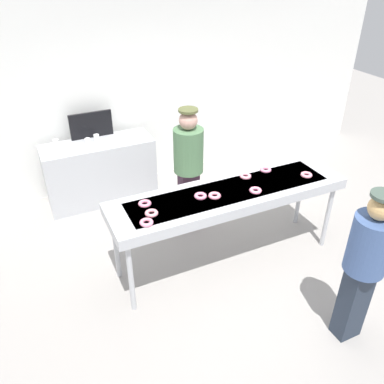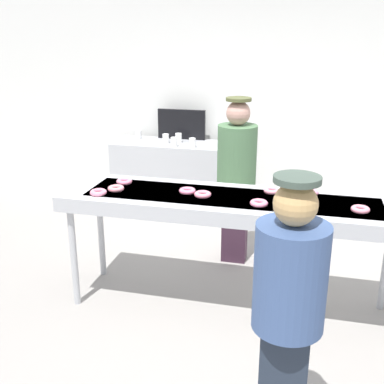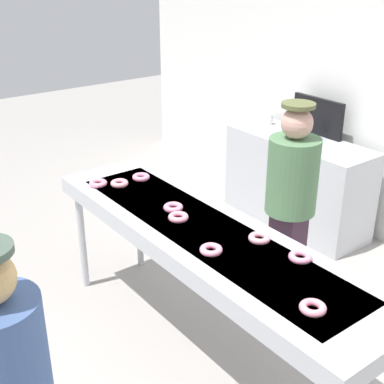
{
  "view_description": "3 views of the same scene",
  "coord_description": "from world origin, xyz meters",
  "px_view_note": "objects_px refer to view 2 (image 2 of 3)",
  "views": [
    {
      "loc": [
        -1.94,
        -3.19,
        3.25
      ],
      "look_at": [
        -0.39,
        0.14,
        0.99
      ],
      "focal_mm": 37.24,
      "sensor_mm": 36.0,
      "label": 1
    },
    {
      "loc": [
        0.58,
        -3.58,
        2.24
      ],
      "look_at": [
        -0.33,
        0.06,
        0.97
      ],
      "focal_mm": 45.53,
      "sensor_mm": 36.0,
      "label": 2
    },
    {
      "loc": [
        2.28,
        -1.83,
        2.56
      ],
      "look_at": [
        -0.33,
        0.15,
        1.08
      ],
      "focal_mm": 49.34,
      "sensor_mm": 36.0,
      "label": 3
    }
  ],
  "objects_px": {
    "worker_baker": "(237,170)",
    "strawberry_donut_6": "(98,192)",
    "paper_cup_1": "(174,142)",
    "strawberry_donut_8": "(310,192)",
    "strawberry_donut_2": "(259,203)",
    "strawberry_donut_1": "(272,191)",
    "menu_display": "(182,124)",
    "paper_cup_3": "(192,143)",
    "customer_waiting": "(288,310)",
    "paper_cup_2": "(138,135)",
    "strawberry_donut_0": "(360,209)",
    "strawberry_donut_7": "(203,194)",
    "prep_counter": "(177,179)",
    "strawberry_donut_4": "(116,188)",
    "paper_cup_0": "(166,139)",
    "fryer_conveyor": "(230,205)",
    "strawberry_donut_3": "(124,182)",
    "strawberry_donut_5": "(187,191)",
    "paper_cup_4": "(178,138)"
  },
  "relations": [
    {
      "from": "strawberry_donut_2",
      "to": "paper_cup_1",
      "type": "height_order",
      "value": "paper_cup_1"
    },
    {
      "from": "paper_cup_3",
      "to": "menu_display",
      "type": "height_order",
      "value": "menu_display"
    },
    {
      "from": "strawberry_donut_0",
      "to": "strawberry_donut_6",
      "type": "height_order",
      "value": "same"
    },
    {
      "from": "strawberry_donut_4",
      "to": "strawberry_donut_7",
      "type": "height_order",
      "value": "same"
    },
    {
      "from": "strawberry_donut_3",
      "to": "strawberry_donut_4",
      "type": "distance_m",
      "value": 0.19
    },
    {
      "from": "strawberry_donut_2",
      "to": "strawberry_donut_8",
      "type": "height_order",
      "value": "same"
    },
    {
      "from": "strawberry_donut_3",
      "to": "worker_baker",
      "type": "relative_size",
      "value": 0.08
    },
    {
      "from": "strawberry_donut_3",
      "to": "paper_cup_4",
      "type": "xyz_separation_m",
      "value": [
        -0.05,
        1.91,
        -0.03
      ]
    },
    {
      "from": "strawberry_donut_0",
      "to": "strawberry_donut_5",
      "type": "height_order",
      "value": "same"
    },
    {
      "from": "paper_cup_2",
      "to": "strawberry_donut_4",
      "type": "bearing_deg",
      "value": -74.71
    },
    {
      "from": "worker_baker",
      "to": "paper_cup_1",
      "type": "xyz_separation_m",
      "value": [
        -0.88,
        0.91,
        0.02
      ]
    },
    {
      "from": "fryer_conveyor",
      "to": "paper_cup_3",
      "type": "relative_size",
      "value": 24.2
    },
    {
      "from": "strawberry_donut_8",
      "to": "paper_cup_4",
      "type": "height_order",
      "value": "paper_cup_4"
    },
    {
      "from": "worker_baker",
      "to": "strawberry_donut_6",
      "type": "bearing_deg",
      "value": 53.51
    },
    {
      "from": "strawberry_donut_8",
      "to": "strawberry_donut_7",
      "type": "bearing_deg",
      "value": -162.5
    },
    {
      "from": "strawberry_donut_2",
      "to": "prep_counter",
      "type": "distance_m",
      "value": 2.53
    },
    {
      "from": "strawberry_donut_1",
      "to": "strawberry_donut_8",
      "type": "bearing_deg",
      "value": 6.18
    },
    {
      "from": "strawberry_donut_6",
      "to": "strawberry_donut_8",
      "type": "xyz_separation_m",
      "value": [
        1.64,
        0.41,
        0.0
      ]
    },
    {
      "from": "customer_waiting",
      "to": "paper_cup_1",
      "type": "xyz_separation_m",
      "value": [
        -1.51,
        3.24,
        0.05
      ]
    },
    {
      "from": "strawberry_donut_1",
      "to": "paper_cup_3",
      "type": "xyz_separation_m",
      "value": [
        -1.06,
        1.63,
        -0.03
      ]
    },
    {
      "from": "strawberry_donut_8",
      "to": "paper_cup_3",
      "type": "relative_size",
      "value": 1.2
    },
    {
      "from": "strawberry_donut_6",
      "to": "paper_cup_1",
      "type": "bearing_deg",
      "value": 88.4
    },
    {
      "from": "strawberry_donut_5",
      "to": "menu_display",
      "type": "bearing_deg",
      "value": 106.28
    },
    {
      "from": "paper_cup_0",
      "to": "paper_cup_1",
      "type": "xyz_separation_m",
      "value": [
        0.15,
        -0.15,
        0.0
      ]
    },
    {
      "from": "strawberry_donut_6",
      "to": "paper_cup_0",
      "type": "height_order",
      "value": "paper_cup_0"
    },
    {
      "from": "strawberry_donut_3",
      "to": "customer_waiting",
      "type": "height_order",
      "value": "customer_waiting"
    },
    {
      "from": "strawberry_donut_1",
      "to": "prep_counter",
      "type": "height_order",
      "value": "strawberry_donut_1"
    },
    {
      "from": "strawberry_donut_3",
      "to": "worker_baker",
      "type": "distance_m",
      "value": 1.14
    },
    {
      "from": "paper_cup_2",
      "to": "strawberry_donut_0",
      "type": "bearing_deg",
      "value": -41.32
    },
    {
      "from": "fryer_conveyor",
      "to": "strawberry_donut_6",
      "type": "xyz_separation_m",
      "value": [
        -1.03,
        -0.2,
        0.09
      ]
    },
    {
      "from": "strawberry_donut_0",
      "to": "customer_waiting",
      "type": "xyz_separation_m",
      "value": [
        -0.43,
        -1.35,
        -0.07
      ]
    },
    {
      "from": "fryer_conveyor",
      "to": "paper_cup_0",
      "type": "relative_size",
      "value": 24.2
    },
    {
      "from": "prep_counter",
      "to": "paper_cup_3",
      "type": "relative_size",
      "value": 13.86
    },
    {
      "from": "strawberry_donut_2",
      "to": "paper_cup_0",
      "type": "xyz_separation_m",
      "value": [
        -1.36,
        2.09,
        -0.03
      ]
    },
    {
      "from": "worker_baker",
      "to": "menu_display",
      "type": "xyz_separation_m",
      "value": [
        -0.91,
        1.34,
        0.15
      ]
    },
    {
      "from": "strawberry_donut_7",
      "to": "paper_cup_1",
      "type": "distance_m",
      "value": 1.99
    },
    {
      "from": "strawberry_donut_6",
      "to": "customer_waiting",
      "type": "xyz_separation_m",
      "value": [
        1.57,
        -1.24,
        -0.07
      ]
    },
    {
      "from": "customer_waiting",
      "to": "paper_cup_4",
      "type": "xyz_separation_m",
      "value": [
        -1.52,
        3.47,
        0.05
      ]
    },
    {
      "from": "strawberry_donut_1",
      "to": "menu_display",
      "type": "bearing_deg",
      "value": 122.56
    },
    {
      "from": "strawberry_donut_4",
      "to": "paper_cup_0",
      "type": "distance_m",
      "value": 2.03
    },
    {
      "from": "customer_waiting",
      "to": "paper_cup_2",
      "type": "height_order",
      "value": "customer_waiting"
    },
    {
      "from": "strawberry_donut_5",
      "to": "strawberry_donut_6",
      "type": "bearing_deg",
      "value": -162.98
    },
    {
      "from": "worker_baker",
      "to": "strawberry_donut_1",
      "type": "bearing_deg",
      "value": 123.72
    },
    {
      "from": "paper_cup_1",
      "to": "strawberry_donut_4",
      "type": "bearing_deg",
      "value": -88.73
    },
    {
      "from": "strawberry_donut_0",
      "to": "paper_cup_2",
      "type": "bearing_deg",
      "value": 138.68
    },
    {
      "from": "strawberry_donut_3",
      "to": "strawberry_donut_6",
      "type": "height_order",
      "value": "same"
    },
    {
      "from": "strawberry_donut_4",
      "to": "worker_baker",
      "type": "bearing_deg",
      "value": 48.71
    },
    {
      "from": "fryer_conveyor",
      "to": "paper_cup_2",
      "type": "relative_size",
      "value": 24.2
    },
    {
      "from": "strawberry_donut_0",
      "to": "menu_display",
      "type": "relative_size",
      "value": 0.22
    },
    {
      "from": "strawberry_donut_8",
      "to": "strawberry_donut_2",
      "type": "bearing_deg",
      "value": -136.27
    }
  ]
}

